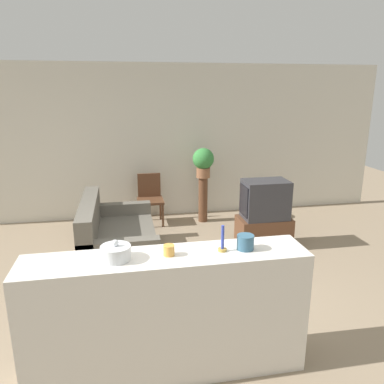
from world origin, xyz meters
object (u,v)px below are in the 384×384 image
(couch, at_px, (116,241))
(decorative_bowl, at_px, (116,253))
(potted_plant, at_px, (203,161))
(television, at_px, (265,199))
(wooden_chair, at_px, (150,196))

(couch, bearing_deg, decorative_bowl, -88.36)
(potted_plant, bearing_deg, television, -63.48)
(couch, height_order, potted_plant, potted_plant)
(wooden_chair, relative_size, potted_plant, 1.68)
(couch, bearing_deg, potted_plant, 41.39)
(wooden_chair, xyz_separation_m, decorative_bowl, (-0.52, -3.63, 0.62))
(television, bearing_deg, decorative_bowl, -132.56)
(couch, relative_size, television, 2.50)
(decorative_bowl, bearing_deg, couch, 91.64)
(potted_plant, height_order, decorative_bowl, potted_plant)
(wooden_chair, bearing_deg, decorative_bowl, -98.14)
(decorative_bowl, bearing_deg, wooden_chair, 81.86)
(potted_plant, xyz_separation_m, decorative_bowl, (-1.43, -3.51, 0.01))
(television, xyz_separation_m, wooden_chair, (-1.55, 1.38, -0.26))
(wooden_chair, height_order, potted_plant, potted_plant)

